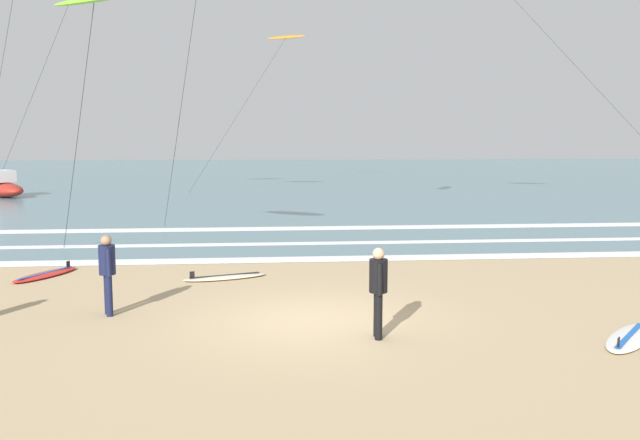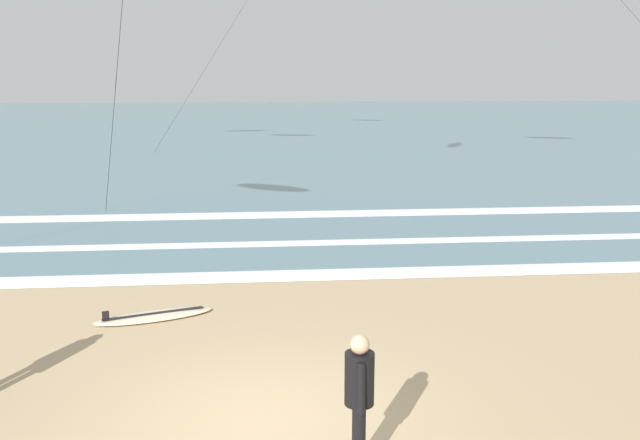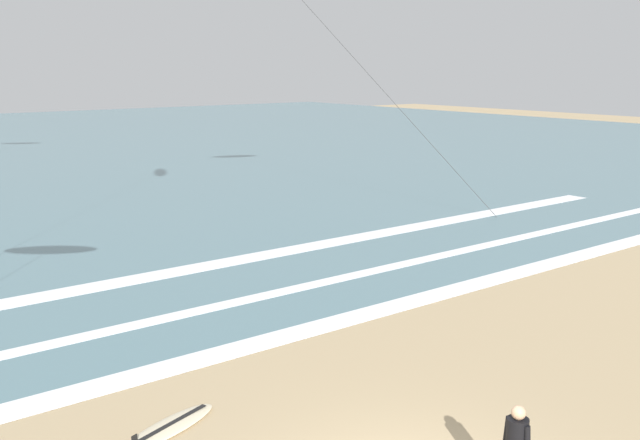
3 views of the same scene
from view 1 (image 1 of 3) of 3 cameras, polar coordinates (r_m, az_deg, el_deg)
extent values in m
plane|color=tan|center=(12.85, -0.46, -8.65)|extent=(160.00, 160.00, 0.00)
cube|color=slate|center=(63.46, -4.12, 3.90)|extent=(140.00, 90.00, 0.01)
cube|color=white|center=(19.16, 0.51, -3.36)|extent=(55.91, 0.85, 0.01)
cube|color=white|center=(21.94, -3.93, -2.05)|extent=(51.60, 0.57, 0.01)
cube|color=white|center=(25.60, -3.69, -0.74)|extent=(49.67, 0.98, 0.01)
cylinder|color=black|center=(11.83, 4.94, -8.01)|extent=(0.13, 0.13, 0.82)
cylinder|color=black|center=(11.63, 5.06, -8.27)|extent=(0.13, 0.13, 0.82)
cylinder|color=black|center=(11.57, 5.04, -4.79)|extent=(0.32, 0.32, 0.58)
cylinder|color=black|center=(11.75, 4.92, -4.72)|extent=(0.10, 0.14, 0.56)
cylinder|color=black|center=(11.39, 5.15, -5.11)|extent=(0.10, 0.14, 0.56)
sphere|color=tan|center=(11.49, 5.06, -2.91)|extent=(0.21, 0.21, 0.21)
cylinder|color=#141938|center=(13.70, -17.65, -6.23)|extent=(0.13, 0.13, 0.82)
cylinder|color=#141938|center=(13.90, -17.79, -6.05)|extent=(0.13, 0.13, 0.82)
cylinder|color=#141938|center=(13.66, -17.83, -3.27)|extent=(0.32, 0.32, 0.58)
cylinder|color=#141938|center=(13.48, -17.70, -3.51)|extent=(0.13, 0.16, 0.56)
cylinder|color=#141938|center=(13.85, -17.95, -3.25)|extent=(0.13, 0.16, 0.56)
sphere|color=#9E7051|center=(13.60, -17.89, -1.68)|extent=(0.21, 0.21, 0.21)
ellipsoid|color=silver|center=(12.83, 25.04, -9.15)|extent=(1.84, 1.97, 0.09)
cube|color=#1959B2|center=(12.82, 25.05, -8.94)|extent=(1.26, 1.40, 0.01)
cube|color=black|center=(12.02, 24.26, -9.56)|extent=(0.09, 0.10, 0.16)
ellipsoid|color=red|center=(18.23, -22.51, -4.35)|extent=(1.46, 2.15, 0.09)
cube|color=#1959B2|center=(18.22, -22.52, -4.20)|extent=(0.87, 1.65, 0.01)
cube|color=black|center=(18.80, -20.82, -3.55)|extent=(0.07, 0.11, 0.16)
ellipsoid|color=beige|center=(16.73, -8.17, -4.86)|extent=(2.18, 1.23, 0.09)
cube|color=black|center=(16.72, -8.18, -4.70)|extent=(1.73, 0.66, 0.01)
cube|color=black|center=(16.52, -10.93, -4.63)|extent=(0.12, 0.05, 0.16)
cylinder|color=#333333|center=(42.58, -23.44, 9.87)|extent=(6.91, 4.53, 12.00)
cylinder|color=#333333|center=(21.03, -20.07, 7.03)|extent=(1.83, 2.30, 7.26)
cylinder|color=#333333|center=(33.79, -25.46, 13.19)|extent=(4.92, 4.10, 14.98)
ellipsoid|color=orange|center=(51.16, -2.92, 15.42)|extent=(3.16, 2.28, 0.43)
cylinder|color=#333333|center=(46.86, -6.78, 9.43)|extent=(6.61, 7.58, 10.95)
cylinder|color=#333333|center=(24.05, -10.66, 17.76)|extent=(3.45, 6.35, 16.00)
cylinder|color=#333333|center=(32.01, 22.84, 10.18)|extent=(7.09, 7.54, 11.08)
ellipsoid|color=maroon|center=(43.93, -25.82, 2.40)|extent=(4.80, 4.95, 0.90)
cube|color=silver|center=(43.51, -25.67, 3.42)|extent=(1.83, 1.85, 0.70)
camera|label=2|loc=(4.45, 7.86, 17.77)|focal=39.35mm
camera|label=3|loc=(8.58, -56.03, 23.61)|focal=40.76mm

